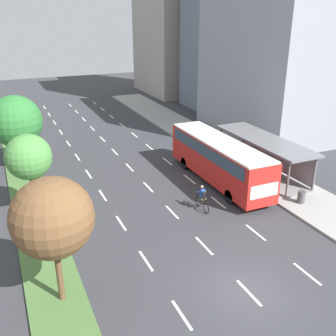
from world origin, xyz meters
The scene contains 16 objects.
ground_plane centered at (0.00, 0.00, 0.00)m, with size 140.00×140.00×0.00m, color #38383D.
median_strip centered at (-8.30, 20.00, 0.06)m, with size 2.60×52.00×0.12m, color #4C7038.
sidewalk_right centered at (9.25, 20.00, 0.07)m, with size 4.50×52.00×0.15m, color #9E9E99.
lane_divider_left centered at (-3.50, 19.26, 0.00)m, with size 0.14×49.52×0.01m.
lane_divider_center centered at (0.00, 19.26, 0.00)m, with size 0.14×49.52×0.01m.
lane_divider_right centered at (3.50, 19.26, 0.00)m, with size 0.14×49.52×0.01m.
bus_shelter centered at (9.53, 11.37, 1.87)m, with size 2.90×9.76×2.86m.
bus centered at (5.25, 11.48, 2.07)m, with size 2.54×11.29×3.37m.
cyclist centered at (1.97, 7.99, 0.79)m, with size 0.46×1.82×1.71m.
median_tree_nearest centered at (-8.06, 2.84, 4.26)m, with size 3.52×3.52×5.92m.
median_tree_second centered at (-8.17, 11.70, 3.97)m, with size 2.84×2.84×5.30m.
median_tree_third centered at (-8.28, 20.56, 4.06)m, with size 4.19×4.19×6.04m.
trash_bin centered at (8.45, 5.88, 0.57)m, with size 0.52×0.52×0.85m, color #4C4C51.
building_near_right centered at (17.07, 21.12, 8.67)m, with size 9.01×15.22×17.33m, color #8E939E.
building_mid_right centered at (19.04, 32.92, 13.33)m, with size 9.02×9.78×26.67m, color slate.
building_far_right centered at (16.61, 46.02, 8.75)m, with size 7.33×13.19×17.51m, color #A39E93.
Camera 1 is at (-9.45, -12.09, 12.22)m, focal length 41.62 mm.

